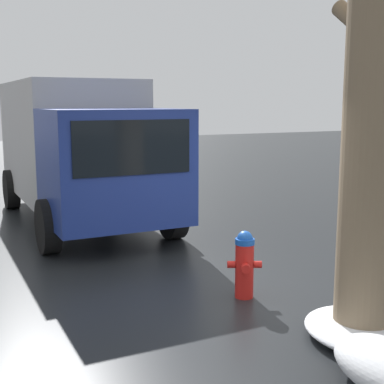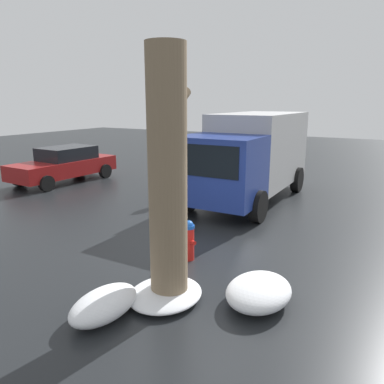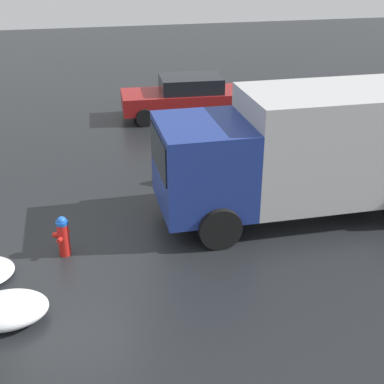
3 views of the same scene
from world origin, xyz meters
TOP-DOWN VIEW (x-y plane):
  - ground_plane at (0.00, 0.00)m, footprint 60.00×60.00m
  - fire_hydrant at (-0.00, 0.00)m, footprint 0.35×0.43m
  - tree_trunk at (-1.54, -0.51)m, footprint 0.95×0.62m
  - delivery_truck at (5.38, 0.69)m, footprint 6.35×2.50m
  - pedestrian at (4.05, 2.71)m, footprint 0.36×0.36m
  - parked_car at (4.32, 8.41)m, footprint 4.47×2.08m
  - snow_pile_by_hydrant at (-2.52, 0.06)m, footprint 1.29×0.76m
  - snow_pile_curbside at (-0.96, -1.89)m, footprint 1.37×1.03m
  - snow_pile_by_tree at (-1.62, -0.48)m, footprint 1.35×1.19m

SIDE VIEW (x-z plane):
  - ground_plane at x=0.00m, z-range 0.00..0.00m
  - snow_pile_by_tree at x=-1.62m, z-range 0.00..0.21m
  - snow_pile_by_hydrant at x=-2.52m, z-range 0.00..0.42m
  - snow_pile_curbside at x=-0.96m, z-range 0.00..0.42m
  - fire_hydrant at x=0.00m, z-range 0.01..0.87m
  - parked_car at x=4.32m, z-range 0.02..1.45m
  - pedestrian at x=4.05m, z-range 0.08..1.74m
  - delivery_truck at x=5.38m, z-range 0.13..2.99m
  - tree_trunk at x=-1.54m, z-range 0.02..4.13m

